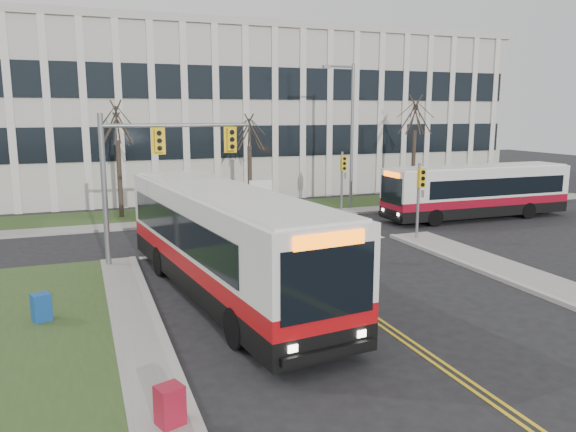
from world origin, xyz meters
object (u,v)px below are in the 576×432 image
Objects in this scene: newspaper_box_red at (170,408)px; newspaper_box_blue at (41,309)px; directory_sign at (261,193)px; streetlight at (350,129)px; bus_main at (224,244)px; bus_cross at (476,193)px.

newspaper_box_blue is at bearing 90.51° from newspaper_box_red.
directory_sign is 25.02m from newspaper_box_red.
bus_main is at bearing -129.78° from streetlight.
bus_cross reaches higher than newspaper_box_blue.
bus_main is 5.97m from newspaper_box_blue.
streetlight is 0.68× the size of bus_main.
bus_cross is 12.14× the size of newspaper_box_blue.
bus_main reaches higher than newspaper_box_blue.
bus_main is 14.22× the size of newspaper_box_red.
newspaper_box_red is at bearing -51.38° from bus_cross.
bus_cross is 25.05m from newspaper_box_blue.
newspaper_box_blue is at bearing -179.65° from bus_main.
newspaper_box_blue is (-5.77, -0.75, -1.33)m from bus_main.
bus_main is (-6.23, -15.42, 0.63)m from directory_sign.
newspaper_box_red is (-14.83, -21.92, -4.72)m from streetlight.
bus_cross is (11.19, -6.77, 0.37)m from directory_sign.
directory_sign is (-5.53, 1.30, -4.02)m from streetlight.
bus_main is 19.45m from bus_cross.
streetlight reaches higher than newspaper_box_red.
newspaper_box_blue is at bearing -139.69° from streetlight.
directory_sign reaches higher than newspaper_box_red.
bus_main reaches higher than bus_cross.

